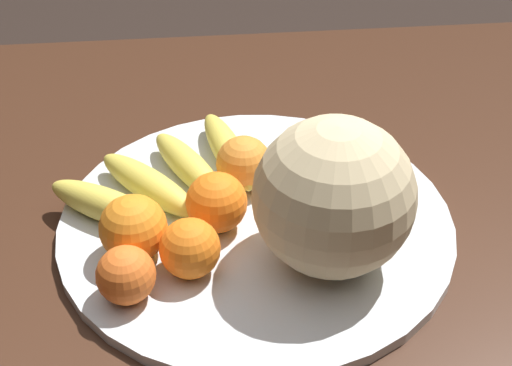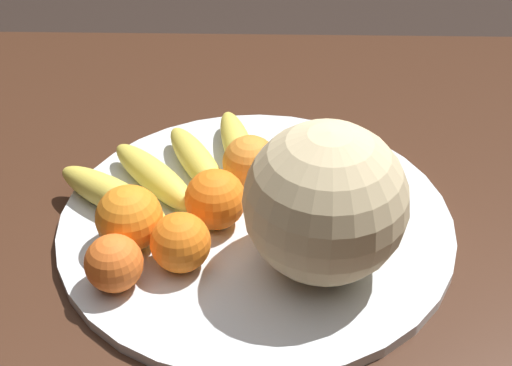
# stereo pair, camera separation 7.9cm
# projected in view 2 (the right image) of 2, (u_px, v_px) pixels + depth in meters

# --- Properties ---
(kitchen_table) EXTENTS (1.29, 0.98, 0.71)m
(kitchen_table) POSITION_uv_depth(u_px,v_px,m) (221.00, 266.00, 0.92)
(kitchen_table) COLOR #3D2316
(kitchen_table) RESTS_ON ground_plane
(fruit_bowl) EXTENTS (0.46, 0.46, 0.01)m
(fruit_bowl) POSITION_uv_depth(u_px,v_px,m) (256.00, 222.00, 0.83)
(fruit_bowl) COLOR silver
(fruit_bowl) RESTS_ON kitchen_table
(melon) EXTENTS (0.17, 0.17, 0.17)m
(melon) POSITION_uv_depth(u_px,v_px,m) (325.00, 202.00, 0.71)
(melon) COLOR beige
(melon) RESTS_ON fruit_bowl
(banana_bunch) EXTENTS (0.26, 0.25, 0.04)m
(banana_bunch) POSITION_uv_depth(u_px,v_px,m) (176.00, 171.00, 0.86)
(banana_bunch) COLOR #473819
(banana_bunch) RESTS_ON fruit_bowl
(orange_front_left) EXTENTS (0.07, 0.07, 0.07)m
(orange_front_left) POSITION_uv_depth(u_px,v_px,m) (129.00, 218.00, 0.77)
(orange_front_left) COLOR orange
(orange_front_left) RESTS_ON fruit_bowl
(orange_front_right) EXTENTS (0.06, 0.06, 0.06)m
(orange_front_right) POSITION_uv_depth(u_px,v_px,m) (180.00, 242.00, 0.74)
(orange_front_right) COLOR orange
(orange_front_right) RESTS_ON fruit_bowl
(orange_mid_center) EXTENTS (0.07, 0.07, 0.07)m
(orange_mid_center) POSITION_uv_depth(u_px,v_px,m) (217.00, 199.00, 0.80)
(orange_mid_center) COLOR orange
(orange_mid_center) RESTS_ON fruit_bowl
(orange_back_left) EXTENTS (0.07, 0.07, 0.07)m
(orange_back_left) POSITION_uv_depth(u_px,v_px,m) (250.00, 163.00, 0.85)
(orange_back_left) COLOR orange
(orange_back_left) RESTS_ON fruit_bowl
(orange_back_right) EXTENTS (0.06, 0.06, 0.06)m
(orange_back_right) POSITION_uv_depth(u_px,v_px,m) (114.00, 263.00, 0.72)
(orange_back_right) COLOR orange
(orange_back_right) RESTS_ON fruit_bowl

